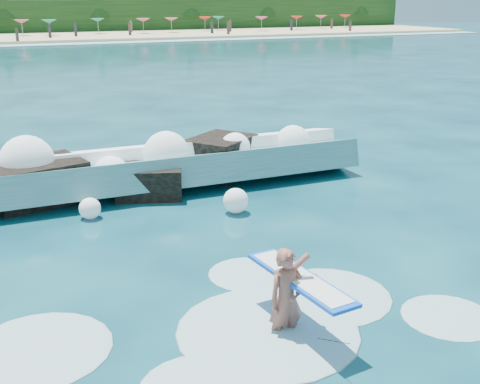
{
  "coord_description": "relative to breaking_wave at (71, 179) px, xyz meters",
  "views": [
    {
      "loc": [
        -3.77,
        -10.05,
        5.49
      ],
      "look_at": [
        1.5,
        2.0,
        1.2
      ],
      "focal_mm": 45.0,
      "sensor_mm": 36.0,
      "label": 1
    }
  ],
  "objects": [
    {
      "name": "surfer_with_board",
      "position": [
        2.26,
        -8.95,
        0.15
      ],
      "size": [
        1.05,
        2.99,
        1.84
      ],
      "color": "#965246",
      "rests_on": "ground"
    },
    {
      "name": "surf_foam",
      "position": [
        1.65,
        -8.52,
        -0.53
      ],
      "size": [
        8.96,
        4.99,
        0.16
      ],
      "color": "silver",
      "rests_on": "ground"
    },
    {
      "name": "rock_cluster",
      "position": [
        1.69,
        -0.02,
        -0.07
      ],
      "size": [
        8.43,
        3.44,
        1.44
      ],
      "color": "black",
      "rests_on": "ground"
    },
    {
      "name": "wave_spray",
      "position": [
        -0.06,
        -0.18,
        0.43
      ],
      "size": [
        15.22,
        4.49,
        2.03
      ],
      "color": "white",
      "rests_on": "ground"
    },
    {
      "name": "beach",
      "position": [
        1.61,
        71.08,
        -0.33
      ],
      "size": [
        140.0,
        20.0,
        0.4
      ],
      "primitive_type": "cube",
      "color": "tan",
      "rests_on": "ground"
    },
    {
      "name": "breaking_wave",
      "position": [
        0.0,
        0.0,
        0.0
      ],
      "size": [
        17.54,
        2.75,
        1.51
      ],
      "color": "teal",
      "rests_on": "ground"
    },
    {
      "name": "ground",
      "position": [
        1.61,
        -6.92,
        -0.53
      ],
      "size": [
        200.0,
        200.0,
        0.0
      ],
      "primitive_type": "plane",
      "color": "#072939",
      "rests_on": "ground"
    },
    {
      "name": "wet_band",
      "position": [
        1.61,
        60.08,
        -0.49
      ],
      "size": [
        140.0,
        5.0,
        0.08
      ],
      "primitive_type": "cube",
      "color": "silver",
      "rests_on": "ground"
    }
  ]
}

